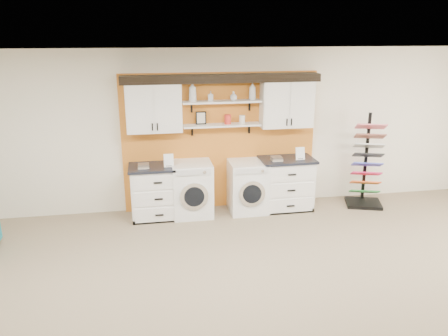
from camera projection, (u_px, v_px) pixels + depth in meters
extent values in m
plane|color=white|center=(302.00, 65.00, 3.47)|extent=(10.00, 10.00, 0.00)
plane|color=white|center=(220.00, 130.00, 7.64)|extent=(10.00, 0.00, 10.00)
cube|color=#C77022|center=(220.00, 142.00, 7.67)|extent=(3.40, 0.07, 2.40)
cube|color=white|center=(154.00, 107.00, 7.13)|extent=(0.90, 0.34, 0.84)
cube|color=white|center=(140.00, 109.00, 6.92)|extent=(0.42, 0.01, 0.78)
cube|color=white|center=(168.00, 108.00, 7.00)|extent=(0.42, 0.01, 0.78)
cube|color=white|center=(287.00, 103.00, 7.50)|extent=(0.90, 0.34, 0.84)
cube|color=white|center=(277.00, 105.00, 7.30)|extent=(0.42, 0.01, 0.78)
cube|color=white|center=(302.00, 104.00, 7.37)|extent=(0.42, 0.01, 0.78)
cube|color=white|center=(222.00, 125.00, 7.42)|extent=(1.32, 0.28, 0.03)
cube|color=white|center=(222.00, 102.00, 7.30)|extent=(1.32, 0.28, 0.03)
cube|color=black|center=(222.00, 77.00, 7.20)|extent=(3.30, 0.40, 0.10)
cube|color=black|center=(224.00, 82.00, 7.04)|extent=(3.30, 0.04, 0.04)
cube|color=black|center=(201.00, 118.00, 7.37)|extent=(0.18, 0.02, 0.22)
cube|color=beige|center=(201.00, 118.00, 7.36)|extent=(0.14, 0.01, 0.18)
cylinder|color=red|center=(228.00, 119.00, 7.41)|extent=(0.11, 0.11, 0.16)
cylinder|color=silver|center=(242.00, 119.00, 7.45)|extent=(0.10, 0.10, 0.14)
cube|color=white|center=(158.00, 192.00, 7.42)|extent=(0.88, 0.60, 0.88)
cube|color=black|center=(160.00, 221.00, 7.28)|extent=(0.88, 0.06, 0.07)
cube|color=black|center=(157.00, 167.00, 7.28)|extent=(0.94, 0.66, 0.04)
cube|color=white|center=(158.00, 182.00, 7.05)|extent=(0.80, 0.02, 0.24)
cube|color=white|center=(159.00, 199.00, 7.13)|extent=(0.80, 0.02, 0.24)
cube|color=white|center=(159.00, 215.00, 7.21)|extent=(0.80, 0.02, 0.24)
cube|color=white|center=(286.00, 184.00, 7.79)|extent=(0.89, 0.60, 0.89)
cube|color=black|center=(289.00, 211.00, 7.66)|extent=(0.89, 0.06, 0.07)
cube|color=black|center=(287.00, 159.00, 7.65)|extent=(0.95, 0.66, 0.04)
cube|color=white|center=(292.00, 174.00, 7.42)|extent=(0.81, 0.02, 0.25)
cube|color=white|center=(291.00, 190.00, 7.50)|extent=(0.81, 0.02, 0.25)
cube|color=white|center=(290.00, 206.00, 7.59)|extent=(0.81, 0.02, 0.25)
cube|color=white|center=(192.00, 189.00, 7.50)|extent=(0.67, 0.66, 0.94)
cube|color=silver|center=(194.00, 172.00, 7.07)|extent=(0.57, 0.02, 0.10)
cylinder|color=silver|center=(194.00, 196.00, 7.19)|extent=(0.47, 0.05, 0.47)
cylinder|color=black|center=(194.00, 197.00, 7.17)|extent=(0.34, 0.03, 0.34)
cube|color=white|center=(247.00, 186.00, 7.67)|extent=(0.65, 0.66, 0.90)
cube|color=silver|center=(252.00, 171.00, 7.24)|extent=(0.55, 0.02, 0.10)
cylinder|color=silver|center=(252.00, 194.00, 7.36)|extent=(0.46, 0.05, 0.46)
cylinder|color=black|center=(252.00, 194.00, 7.34)|extent=(0.32, 0.03, 0.32)
cube|color=black|center=(363.00, 203.00, 8.03)|extent=(0.74, 0.67, 0.06)
cube|color=black|center=(366.00, 157.00, 7.95)|extent=(0.06, 0.06, 1.63)
cube|color=#268D34|center=(364.00, 191.00, 7.98)|extent=(0.57, 0.43, 0.15)
cube|color=#FF581A|center=(365.00, 183.00, 7.93)|extent=(0.57, 0.43, 0.15)
cube|color=#CD1859|center=(366.00, 173.00, 7.88)|extent=(0.57, 0.43, 0.15)
cube|color=blue|center=(367.00, 164.00, 7.82)|extent=(0.57, 0.43, 0.15)
cube|color=black|center=(368.00, 155.00, 7.77)|extent=(0.57, 0.43, 0.15)
cube|color=silver|center=(369.00, 146.00, 7.72)|extent=(0.57, 0.43, 0.15)
cube|color=brown|center=(370.00, 136.00, 7.67)|extent=(0.57, 0.43, 0.15)
cube|color=#E8677A|center=(371.00, 126.00, 7.62)|extent=(0.57, 0.43, 0.15)
imported|color=silver|center=(193.00, 91.00, 7.16)|extent=(0.18, 0.18, 0.33)
imported|color=silver|center=(211.00, 96.00, 7.24)|extent=(0.10, 0.10, 0.17)
imported|color=silver|center=(233.00, 96.00, 7.30)|extent=(0.16, 0.16, 0.15)
imported|color=silver|center=(252.00, 91.00, 7.33)|extent=(0.16, 0.16, 0.31)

